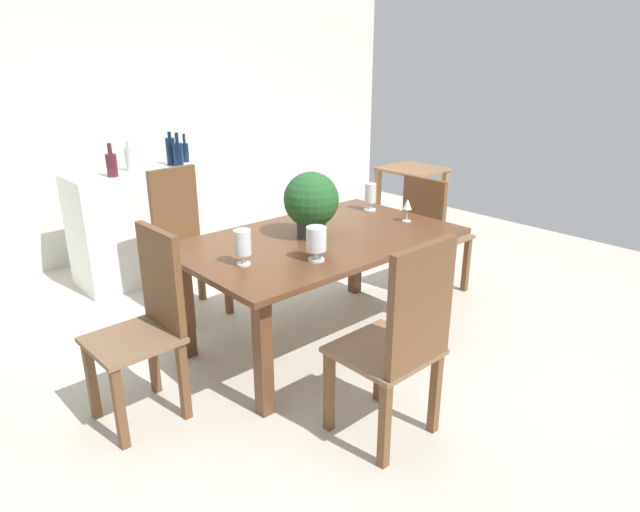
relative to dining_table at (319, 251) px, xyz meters
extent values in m
plane|color=beige|center=(0.00, 0.01, -0.64)|extent=(7.04, 7.04, 0.00)
cube|color=silver|center=(0.00, 2.61, 0.66)|extent=(6.40, 0.10, 2.60)
cube|color=brown|center=(0.00, 0.00, 0.07)|extent=(1.77, 1.07, 0.03)
cube|color=brown|center=(-0.75, -0.41, -0.29)|extent=(0.08, 0.08, 0.70)
cube|color=brown|center=(0.75, -0.41, -0.29)|extent=(0.08, 0.08, 0.70)
cube|color=brown|center=(-0.75, 0.41, -0.29)|extent=(0.08, 0.08, 0.70)
cube|color=brown|center=(0.75, 0.41, -0.29)|extent=(0.08, 0.08, 0.70)
cube|color=brown|center=(-0.55, 0.73, -0.41)|extent=(0.05, 0.05, 0.45)
cube|color=brown|center=(-0.22, 0.75, -0.41)|extent=(0.05, 0.05, 0.45)
cube|color=brown|center=(-0.57, 1.09, -0.41)|extent=(0.05, 0.05, 0.45)
cube|color=brown|center=(-0.24, 1.11, -0.41)|extent=(0.05, 0.05, 0.45)
cube|color=brown|center=(-0.40, 0.92, -0.18)|extent=(0.43, 0.45, 0.03)
cube|color=brown|center=(-0.41, 1.11, 0.13)|extent=(0.37, 0.06, 0.59)
cube|color=brown|center=(-1.44, 0.16, -0.41)|extent=(0.05, 0.05, 0.45)
cube|color=brown|center=(-1.43, -0.17, -0.41)|extent=(0.05, 0.05, 0.45)
cube|color=brown|center=(-1.10, 0.17, -0.41)|extent=(0.05, 0.05, 0.45)
cube|color=brown|center=(-1.09, -0.16, -0.41)|extent=(0.05, 0.05, 0.45)
cube|color=brown|center=(-1.27, 0.00, -0.18)|extent=(0.43, 0.42, 0.03)
cube|color=brown|center=(-1.08, 0.00, 0.10)|extent=(0.05, 0.37, 0.54)
cube|color=brown|center=(1.44, -0.17, -0.41)|extent=(0.04, 0.04, 0.45)
cube|color=brown|center=(1.45, 0.17, -0.41)|extent=(0.04, 0.04, 0.45)
cube|color=brown|center=(1.09, -0.17, -0.41)|extent=(0.04, 0.04, 0.45)
cube|color=brown|center=(1.09, 0.17, -0.41)|extent=(0.04, 0.04, 0.45)
cube|color=brown|center=(1.27, 0.00, -0.18)|extent=(0.44, 0.42, 0.03)
cube|color=brown|center=(1.07, 0.00, 0.08)|extent=(0.05, 0.38, 0.48)
cube|color=brown|center=(-0.21, -0.73, -0.41)|extent=(0.04, 0.04, 0.45)
cube|color=brown|center=(-0.59, -0.74, -0.41)|extent=(0.04, 0.04, 0.45)
cube|color=brown|center=(-0.20, -1.10, -0.41)|extent=(0.04, 0.04, 0.45)
cube|color=brown|center=(-0.59, -1.11, -0.41)|extent=(0.04, 0.04, 0.45)
cube|color=brown|center=(-0.40, -0.92, -0.18)|extent=(0.46, 0.45, 0.03)
cube|color=brown|center=(-0.40, -1.12, 0.13)|extent=(0.42, 0.04, 0.59)
cylinder|color=#333338|center=(-0.03, 0.04, 0.15)|extent=(0.18, 0.18, 0.11)
sphere|color=#235628|center=(-0.03, 0.04, 0.33)|extent=(0.35, 0.35, 0.35)
sphere|color=silver|center=(0.10, 0.02, 0.30)|extent=(0.05, 0.05, 0.05)
sphere|color=silver|center=(-0.14, 0.12, 0.39)|extent=(0.04, 0.04, 0.04)
sphere|color=silver|center=(0.05, 0.12, 0.29)|extent=(0.04, 0.04, 0.04)
sphere|color=silver|center=(0.11, 0.06, 0.32)|extent=(0.04, 0.04, 0.04)
sphere|color=silver|center=(0.04, -0.07, 0.39)|extent=(0.04, 0.04, 0.04)
cylinder|color=silver|center=(-0.29, -0.30, 0.10)|extent=(0.09, 0.09, 0.01)
cylinder|color=silver|center=(-0.29, -0.30, 0.13)|extent=(0.03, 0.03, 0.05)
cylinder|color=silver|center=(-0.29, -0.30, 0.22)|extent=(0.11, 0.11, 0.14)
cylinder|color=silver|center=(0.70, 0.22, 0.10)|extent=(0.09, 0.09, 0.01)
cylinder|color=silver|center=(0.70, 0.22, 0.13)|extent=(0.03, 0.03, 0.05)
cylinder|color=silver|center=(0.70, 0.22, 0.22)|extent=(0.08, 0.08, 0.14)
cylinder|color=silver|center=(-0.63, -0.09, 0.10)|extent=(0.08, 0.08, 0.01)
cylinder|color=silver|center=(-0.63, -0.09, 0.13)|extent=(0.02, 0.02, 0.05)
cylinder|color=silver|center=(-0.63, -0.09, 0.22)|extent=(0.09, 0.09, 0.14)
cylinder|color=silver|center=(0.69, -0.14, 0.09)|extent=(0.06, 0.06, 0.00)
cylinder|color=silver|center=(0.69, -0.14, 0.14)|extent=(0.01, 0.01, 0.08)
cone|color=silver|center=(0.69, -0.14, 0.22)|extent=(0.06, 0.06, 0.07)
cube|color=white|center=(-0.02, 1.86, -0.17)|extent=(1.75, 0.50, 0.93)
cylinder|color=#0F1E38|center=(-0.02, 1.86, 0.41)|extent=(0.08, 0.08, 0.23)
cylinder|color=#0F1E38|center=(-0.02, 1.86, 0.55)|extent=(0.03, 0.03, 0.05)
cylinder|color=#B2BFB7|center=(-0.40, 1.84, 0.39)|extent=(0.07, 0.07, 0.19)
cylinder|color=#B2BFB7|center=(-0.40, 1.84, 0.50)|extent=(0.03, 0.03, 0.05)
cylinder|color=#0F1E38|center=(-0.02, 1.73, 0.39)|extent=(0.08, 0.08, 0.20)
cylinder|color=#0F1E38|center=(-0.02, 1.73, 0.53)|extent=(0.03, 0.03, 0.09)
cylinder|color=#0F1E38|center=(0.14, 1.90, 0.37)|extent=(0.06, 0.06, 0.16)
cylinder|color=#0F1E38|center=(0.14, 1.90, 0.50)|extent=(0.02, 0.02, 0.08)
cylinder|color=#511E28|center=(-0.59, 1.72, 0.38)|extent=(0.08, 0.08, 0.18)
cylinder|color=#511E28|center=(-0.59, 1.72, 0.51)|extent=(0.03, 0.03, 0.08)
cube|color=olive|center=(1.98, 0.86, 0.14)|extent=(0.54, 0.54, 0.02)
cube|color=olive|center=(1.75, 0.63, -0.26)|extent=(0.05, 0.05, 0.76)
cube|color=olive|center=(2.22, 0.63, -0.26)|extent=(0.05, 0.05, 0.76)
cube|color=olive|center=(1.75, 1.09, -0.26)|extent=(0.05, 0.05, 0.76)
cube|color=olive|center=(2.22, 1.09, -0.26)|extent=(0.05, 0.05, 0.76)
camera|label=1|loc=(-2.21, -2.47, 1.18)|focal=30.92mm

